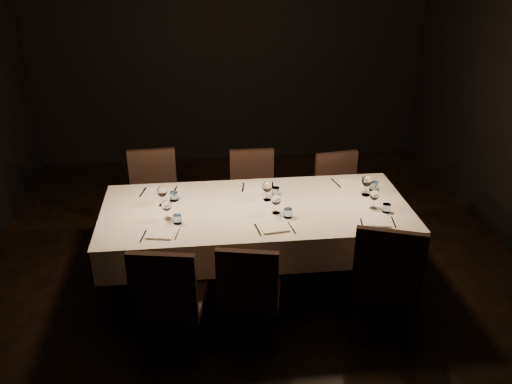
{
  "coord_description": "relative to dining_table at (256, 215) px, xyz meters",
  "views": [
    {
      "loc": [
        -0.44,
        -3.92,
        2.8
      ],
      "look_at": [
        0.0,
        0.0,
        0.9
      ],
      "focal_mm": 38.0,
      "sensor_mm": 36.0,
      "label": 1
    }
  ],
  "objects": [
    {
      "name": "room",
      "position": [
        0.0,
        0.0,
        0.81
      ],
      "size": [
        5.01,
        6.01,
        3.01
      ],
      "color": "black",
      "rests_on": "ground"
    },
    {
      "name": "dining_table",
      "position": [
        0.0,
        0.0,
        0.0
      ],
      "size": [
        2.52,
        1.12,
        0.76
      ],
      "color": "black",
      "rests_on": "ground"
    },
    {
      "name": "chair_near_left",
      "position": [
        -0.7,
        -0.82,
        -0.17
      ],
      "size": [
        0.53,
        0.53,
        0.95
      ],
      "rotation": [
        0.0,
        0.0,
        2.95
      ],
      "color": "black",
      "rests_on": "ground"
    },
    {
      "name": "place_setting_near_left",
      "position": [
        -0.71,
        -0.22,
        0.14
      ],
      "size": [
        0.3,
        0.39,
        0.16
      ],
      "rotation": [
        0.0,
        0.0,
        -0.19
      ],
      "color": "white",
      "rests_on": "dining_table"
    },
    {
      "name": "chair_near_center",
      "position": [
        -0.14,
        -0.78,
        -0.19
      ],
      "size": [
        0.51,
        0.51,
        0.89
      ],
      "rotation": [
        0.0,
        0.0,
        2.93
      ],
      "color": "black",
      "rests_on": "ground"
    },
    {
      "name": "place_setting_near_center",
      "position": [
        0.15,
        -0.22,
        0.14
      ],
      "size": [
        0.31,
        0.39,
        0.17
      ],
      "rotation": [
        0.0,
        0.0,
        0.14
      ],
      "color": "white",
      "rests_on": "dining_table"
    },
    {
      "name": "chair_near_right",
      "position": [
        0.86,
        -0.79,
        -0.14
      ],
      "size": [
        0.62,
        0.62,
        1.0
      ],
      "rotation": [
        0.0,
        0.0,
        2.78
      ],
      "color": "black",
      "rests_on": "ground"
    },
    {
      "name": "place_setting_near_right",
      "position": [
        0.96,
        -0.22,
        0.14
      ],
      "size": [
        0.31,
        0.39,
        0.16
      ],
      "rotation": [
        0.0,
        0.0,
        -0.16
      ],
      "color": "white",
      "rests_on": "dining_table"
    },
    {
      "name": "chair_far_left",
      "position": [
        -0.89,
        0.85,
        -0.17
      ],
      "size": [
        0.48,
        0.48,
        0.94
      ],
      "rotation": [
        0.0,
        0.0,
        0.06
      ],
      "color": "black",
      "rests_on": "ground"
    },
    {
      "name": "place_setting_far_left",
      "position": [
        -0.75,
        0.22,
        0.14
      ],
      "size": [
        0.33,
        0.4,
        0.18
      ],
      "rotation": [
        0.0,
        0.0,
        -0.2
      ],
      "color": "white",
      "rests_on": "dining_table"
    },
    {
      "name": "chair_far_center",
      "position": [
        0.06,
        0.85,
        -0.19
      ],
      "size": [
        0.44,
        0.44,
        0.9
      ],
      "rotation": [
        0.0,
        0.0,
        -0.01
      ],
      "color": "black",
      "rests_on": "ground"
    },
    {
      "name": "place_setting_far_center",
      "position": [
        0.11,
        0.22,
        0.14
      ],
      "size": [
        0.32,
        0.4,
        0.17
      ],
      "rotation": [
        0.0,
        0.0,
        -0.14
      ],
      "color": "white",
      "rests_on": "dining_table"
    },
    {
      "name": "chair_far_right",
      "position": [
        0.89,
        0.73,
        -0.2
      ],
      "size": [
        0.48,
        0.48,
        0.88
      ],
      "rotation": [
        0.0,
        0.0,
        0.14
      ],
      "color": "black",
      "rests_on": "ground"
    },
    {
      "name": "place_setting_far_right",
      "position": [
        0.97,
        0.22,
        0.15
      ],
      "size": [
        0.35,
        0.41,
        0.19
      ],
      "rotation": [
        0.0,
        0.0,
        0.2
      ],
      "color": "white",
      "rests_on": "dining_table"
    }
  ]
}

